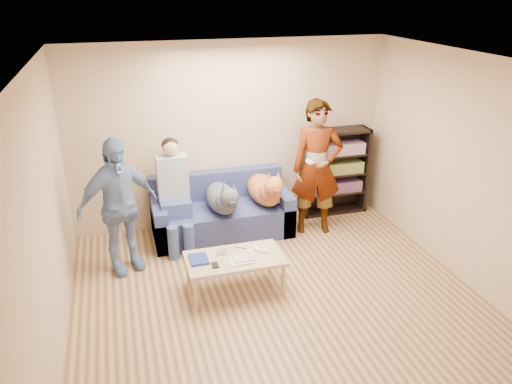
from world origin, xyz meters
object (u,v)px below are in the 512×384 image
object	(u,v)px
person_standing_right	(317,168)
dog_gray	(223,198)
notebook_blue	(199,259)
dog_tan	(266,190)
person_seated	(174,190)
camera_silver	(222,252)
coffee_table	(235,261)
sofa	(221,214)
person_standing_left	(118,206)
bookshelf	(334,170)

from	to	relation	value
person_standing_right	dog_gray	bearing A→B (deg)	-169.42
notebook_blue	dog_gray	xyz separation A→B (m)	(0.54, 1.14, 0.19)
dog_gray	dog_tan	xyz separation A→B (m)	(0.63, 0.11, 0.01)
person_standing_right	person_seated	bearing A→B (deg)	-172.43
camera_silver	coffee_table	xyz separation A→B (m)	(0.12, -0.12, -0.07)
person_standing_right	sofa	bearing A→B (deg)	179.69
person_standing_left	dog_tan	world-z (taller)	person_standing_left
person_seated	dog_gray	world-z (taller)	person_seated
camera_silver	dog_gray	distance (m)	1.12
person_standing_left	notebook_blue	bearing A→B (deg)	-66.32
notebook_blue	person_seated	xyz separation A→B (m)	(-0.09, 1.26, 0.34)
coffee_table	bookshelf	xyz separation A→B (m)	(1.96, 1.68, 0.31)
sofa	coffee_table	distance (m)	1.45
bookshelf	dog_tan	bearing A→B (deg)	-162.57
person_standing_right	dog_gray	distance (m)	1.35
camera_silver	person_seated	size ratio (longest dim) A/B	0.07
dog_tan	bookshelf	distance (m)	1.25
dog_tan	coffee_table	xyz separation A→B (m)	(-0.77, -1.30, -0.27)
bookshelf	sofa	bearing A→B (deg)	-172.60
sofa	dog_gray	world-z (taller)	dog_gray
sofa	dog_tan	size ratio (longest dim) A/B	1.63
person_standing_left	camera_silver	xyz separation A→B (m)	(1.09, -0.70, -0.40)
dog_tan	person_seated	bearing A→B (deg)	179.36
sofa	notebook_blue	bearing A→B (deg)	-111.87
person_seated	dog_tan	size ratio (longest dim) A/B	1.26
person_standing_left	person_seated	bearing A→B (deg)	11.91
sofa	bookshelf	world-z (taller)	bookshelf
person_standing_left	dog_tan	xyz separation A→B (m)	(1.97, 0.48, -0.20)
sofa	dog_tan	world-z (taller)	dog_tan
bookshelf	person_standing_right	bearing A→B (deg)	-134.00
dog_gray	bookshelf	distance (m)	1.88
person_seated	dog_tan	xyz separation A→B (m)	(1.25, -0.01, -0.13)
dog_gray	coffee_table	bearing A→B (deg)	-96.57
person_standing_left	notebook_blue	xyz separation A→B (m)	(0.81, -0.77, -0.41)
bookshelf	dog_gray	bearing A→B (deg)	-165.14
person_standing_left	person_seated	xyz separation A→B (m)	(0.72, 0.50, -0.07)
dog_tan	dog_gray	bearing A→B (deg)	-170.19
coffee_table	notebook_blue	bearing A→B (deg)	172.87
notebook_blue	sofa	distance (m)	1.51
person_standing_left	dog_tan	distance (m)	2.04
camera_silver	notebook_blue	bearing A→B (deg)	-165.96
dog_gray	bookshelf	size ratio (longest dim) A/B	0.95
notebook_blue	dog_tan	distance (m)	1.72
person_standing_left	camera_silver	world-z (taller)	person_standing_left
person_seated	person_standing_right	bearing A→B (deg)	-4.93
notebook_blue	dog_tan	world-z (taller)	dog_tan
notebook_blue	person_seated	distance (m)	1.31
notebook_blue	camera_silver	xyz separation A→B (m)	(0.28, 0.07, 0.01)
camera_silver	dog_gray	xyz separation A→B (m)	(0.26, 1.07, 0.18)
person_seated	bookshelf	distance (m)	2.47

